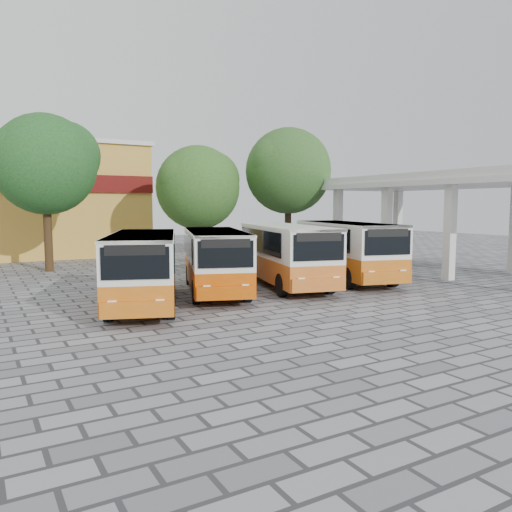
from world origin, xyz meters
TOP-DOWN VIEW (x-y plane):
  - ground at (0.00, 0.00)m, footprint 90.00×90.00m
  - terminal_shelter at (10.50, 4.00)m, footprint 6.80×15.80m
  - bus_far_left at (-7.25, 3.01)m, footprint 4.68×7.90m
  - bus_centre_left at (-3.78, 4.26)m, footprint 4.49×7.81m
  - bus_centre_right at (-0.24, 4.19)m, footprint 4.18×8.15m
  - bus_far_right at (3.40, 4.31)m, footprint 4.32×8.35m
  - tree_left at (-8.87, 15.31)m, footprint 5.84×5.56m
  - tree_middle at (0.13, 15.02)m, footprint 5.61×5.34m
  - tree_right at (6.19, 13.72)m, footprint 6.06×5.77m

SIDE VIEW (x-z plane):
  - ground at x=0.00m, z-range 0.00..0.00m
  - bus_centre_left at x=-3.78m, z-range 0.21..2.85m
  - bus_far_left at x=-7.25m, z-range 0.21..2.87m
  - bus_centre_right at x=-0.24m, z-range 0.22..3.00m
  - bus_far_right at x=3.40m, z-range 0.22..3.07m
  - terminal_shelter at x=10.50m, z-range 2.21..7.61m
  - tree_middle at x=0.13m, z-range 1.25..8.76m
  - tree_left at x=-8.87m, z-range 1.77..10.51m
  - tree_right at x=6.19m, z-range 1.75..10.65m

